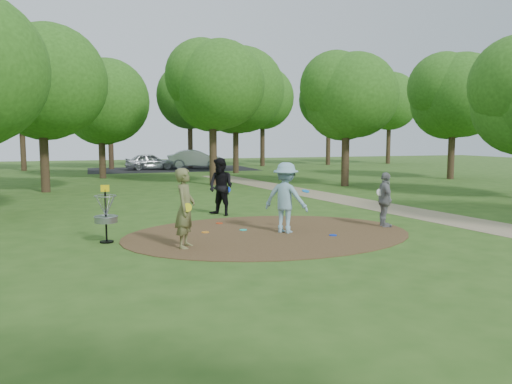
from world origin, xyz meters
name	(u,v)px	position (x,y,z in m)	size (l,w,h in m)	color
ground	(269,234)	(0.00, 0.00, 0.00)	(100.00, 100.00, 0.00)	#2D5119
dirt_clearing	(269,234)	(0.00, 0.00, 0.01)	(8.40, 8.40, 0.02)	#47301C
footpath	(416,213)	(6.50, 2.00, 0.01)	(2.00, 40.00, 0.01)	#8C7A5B
parking_lot	(172,169)	(2.00, 30.00, 0.00)	(14.00, 8.00, 0.01)	black
player_observer_with_disc	(185,208)	(-2.62, -1.02, 1.01)	(0.76, 0.88, 2.03)	#66663B
player_throwing_with_disc	(286,198)	(0.52, 0.03, 1.03)	(1.52, 1.49, 2.07)	#81AEC1
player_walking_with_disc	(221,187)	(-0.44, 3.82, 1.03)	(1.22, 1.26, 2.05)	black
player_waiting_with_disc	(385,200)	(3.79, -0.08, 0.86)	(0.65, 1.08, 1.72)	gray
disc_ground_cyan	(243,230)	(-0.57, 0.72, 0.03)	(0.22, 0.22, 0.02)	#1AD6BB
disc_ground_blue	(333,235)	(1.61, -0.86, 0.03)	(0.22, 0.22, 0.02)	#0B2DBF
disc_ground_red	(219,223)	(-0.95, 2.09, 0.03)	(0.22, 0.22, 0.02)	red
car_left	(150,162)	(0.09, 29.98, 0.70)	(1.65, 4.09, 1.40)	#B9BCC1
car_right	(196,159)	(4.14, 30.45, 0.83)	(1.75, 5.02, 1.66)	#B6BBBF
disc_ground_orange	(205,232)	(-1.72, 0.73, 0.03)	(0.22, 0.22, 0.02)	orange
disc_golf_basket	(106,210)	(-4.50, 0.30, 0.87)	(0.63, 0.63, 1.54)	black
tree_ring	(245,85)	(2.23, 9.45, 5.21)	(36.94, 45.80, 9.47)	#332316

